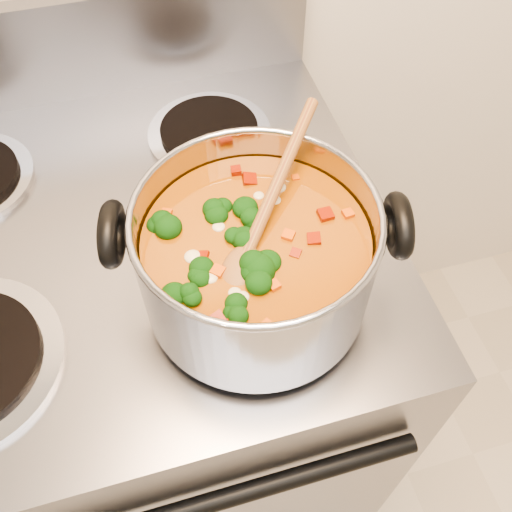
{
  "coord_description": "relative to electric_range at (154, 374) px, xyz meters",
  "views": [
    {
      "loc": [
        0.08,
        0.65,
        1.52
      ],
      "look_at": [
        0.18,
        1.01,
        1.01
      ],
      "focal_mm": 40.0,
      "sensor_mm": 36.0,
      "label": 1
    }
  ],
  "objects": [
    {
      "name": "wooden_spoon",
      "position": [
        0.17,
        -0.15,
        0.59
      ],
      "size": [
        0.17,
        0.21,
        0.08
      ],
      "rotation": [
        0.0,
        0.0,
        0.9
      ],
      "color": "olive",
      "rests_on": "stockpot"
    },
    {
      "name": "cooktop_crumbs",
      "position": [
        0.25,
        -0.23,
        0.46
      ],
      "size": [
        0.38,
        0.11,
        0.01
      ],
      "color": "black",
      "rests_on": "electric_range"
    },
    {
      "name": "electric_range",
      "position": [
        0.0,
        0.0,
        0.0
      ],
      "size": [
        0.75,
        0.68,
        1.08
      ],
      "color": "gray",
      "rests_on": "ground"
    },
    {
      "name": "stockpot",
      "position": [
        0.17,
        -0.16,
        0.54
      ],
      "size": [
        0.33,
        0.26,
        0.16
      ],
      "rotation": [
        0.0,
        0.0,
        -0.24
      ],
      "color": "#A1A1A9",
      "rests_on": "electric_range"
    }
  ]
}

